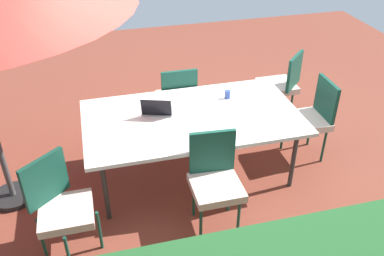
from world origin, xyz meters
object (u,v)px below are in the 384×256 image
Objects in this scene: chair_north at (215,178)px; chair_west at (312,116)px; chair_southwest at (282,83)px; chair_south at (177,97)px; laptop at (157,110)px; cup at (228,94)px; chair_northeast at (60,204)px; dining_table at (192,119)px.

chair_west is (-1.43, -0.80, 0.00)m from chair_north.
chair_southwest and chair_south have the same top height.
laptop reaches higher than chair_west.
chair_south is 0.77m from cup.
chair_southwest is 10.53× the size of cup.
chair_southwest is 3.30m from chair_northeast.
chair_south is at bearing -118.93° from chair_west.
chair_south is 10.53× the size of cup.
chair_southwest is at bearing 53.24° from chair_north.
chair_northeast and chair_west have the same top height.
laptop is at bearing -92.75° from chair_west.
chair_southwest is 1.17m from cup.
chair_west is 10.53× the size of cup.
chair_northeast is 1.00× the size of chair_south.
chair_northeast is 2.56× the size of laptop.
laptop is (0.36, -0.93, 0.27)m from chair_north.
chair_north is at bearing 130.24° from laptop.
chair_west is at bearing 44.56° from chair_southwest.
chair_north and chair_west have the same top height.
chair_northeast is at bearing -175.82° from chair_north.
cup is at bearing -151.39° from laptop.
chair_southwest and chair_west have the same top height.
dining_table is 2.34× the size of chair_northeast.
chair_north is 1.20m from cup.
chair_north is 1.00× the size of chair_west.
chair_south is (-0.03, -0.83, -0.18)m from dining_table.
chair_south is 0.84m from laptop.
chair_northeast is (1.39, 0.80, -0.18)m from dining_table.
cup reaches higher than dining_table.
laptop reaches higher than chair_north.
chair_south reaches higher than cup.
chair_west is (-1.44, -0.00, -0.18)m from dining_table.
laptop reaches higher than chair_south.
chair_north is 1.63m from chair_south.
chair_west is (-2.83, -0.80, 0.00)m from chair_northeast.
cup is (0.95, -0.27, 0.26)m from chair_west.
laptop is (0.35, -0.13, 0.09)m from dining_table.
chair_west is at bearing -165.28° from laptop.
chair_southwest is at bearing -148.67° from cup.
chair_south is (-0.01, -1.63, 0.00)m from chair_north.
chair_west is 1.03m from cup.
chair_north is (1.45, 1.67, 0.00)m from chair_southwest.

